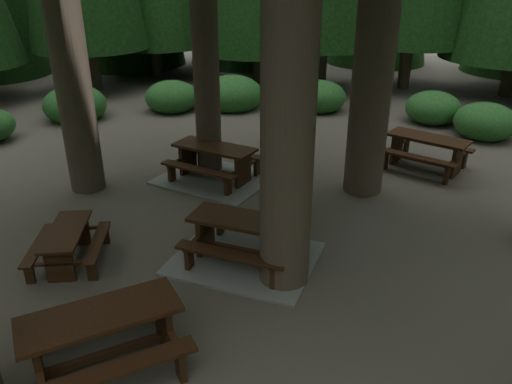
# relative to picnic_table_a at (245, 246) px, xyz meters

# --- Properties ---
(ground) EXTENTS (80.00, 80.00, 0.00)m
(ground) POSITION_rel_picnic_table_a_xyz_m (-0.05, -0.73, -0.30)
(ground) COLOR #4C473E
(ground) RESTS_ON ground
(picnic_table_a) EXTENTS (2.95, 2.63, 0.86)m
(picnic_table_a) POSITION_rel_picnic_table_a_xyz_m (0.00, 0.00, 0.00)
(picnic_table_a) COLOR gray
(picnic_table_a) RESTS_ON ground
(picnic_table_b) EXTENTS (1.54, 1.77, 0.67)m
(picnic_table_b) POSITION_rel_picnic_table_a_xyz_m (-3.14, -0.46, 0.14)
(picnic_table_b) COLOR black
(picnic_table_b) RESTS_ON ground
(picnic_table_c) EXTENTS (3.26, 3.01, 0.89)m
(picnic_table_c) POSITION_rel_picnic_table_a_xyz_m (-1.28, 3.62, 0.02)
(picnic_table_c) COLOR gray
(picnic_table_c) RESTS_ON ground
(picnic_table_d) EXTENTS (2.57, 2.44, 0.88)m
(picnic_table_d) POSITION_rel_picnic_table_a_xyz_m (4.09, 5.05, 0.28)
(picnic_table_d) COLOR black
(picnic_table_d) RESTS_ON ground
(picnic_table_e) EXTENTS (2.61, 2.51, 0.89)m
(picnic_table_e) POSITION_rel_picnic_table_a_xyz_m (-1.47, -2.85, 0.28)
(picnic_table_e) COLOR black
(picnic_table_e) RESTS_ON ground
(shrub_ring) EXTENTS (23.86, 24.64, 1.49)m
(shrub_ring) POSITION_rel_picnic_table_a_xyz_m (0.66, 0.02, 0.10)
(shrub_ring) COLOR #1F5A2C
(shrub_ring) RESTS_ON ground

